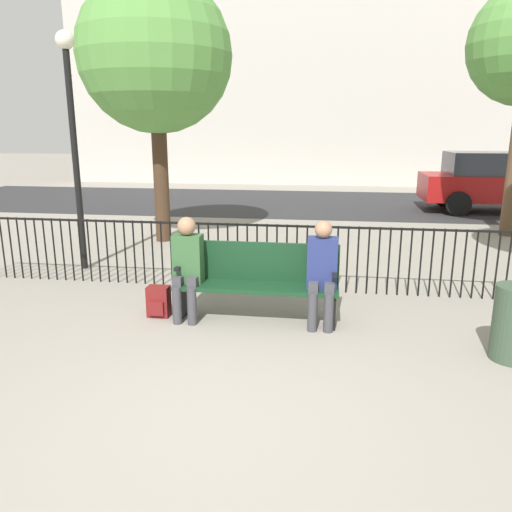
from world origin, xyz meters
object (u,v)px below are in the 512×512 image
seated_person_0 (187,263)px  backpack (159,302)px  lamp_post (72,117)px  seated_person_1 (322,269)px  park_bench (257,279)px  parked_car_0 (499,181)px  tree_0 (155,56)px

seated_person_0 → backpack: (-0.39, 0.02, -0.51)m
backpack → lamp_post: size_ratio=0.10×
seated_person_0 → seated_person_1: (1.58, -0.00, -0.01)m
park_bench → parked_car_0: (5.42, 8.87, 0.34)m
tree_0 → seated_person_1: bearing=-51.8°
seated_person_1 → backpack: 2.03m
backpack → tree_0: (-1.31, 4.13, 3.38)m
tree_0 → parked_car_0: tree_0 is taller
backpack → tree_0: tree_0 is taller
seated_person_1 → park_bench: bearing=170.5°
tree_0 → parked_car_0: 9.68m
lamp_post → backpack: bearing=-44.8°
seated_person_0 → seated_person_1: size_ratio=1.00×
seated_person_0 → backpack: size_ratio=3.29×
park_bench → seated_person_1: size_ratio=1.56×
seated_person_1 → lamp_post: (-3.90, 1.94, 1.73)m
park_bench → lamp_post: lamp_post is taller
park_bench → seated_person_1: (0.77, -0.13, 0.19)m
tree_0 → park_bench: bearing=-58.1°
seated_person_0 → tree_0: size_ratio=0.25×
seated_person_0 → seated_person_1: 1.58m
backpack → parked_car_0: 11.17m
seated_person_0 → parked_car_0: (6.23, 9.00, 0.15)m
backpack → lamp_post: (-1.93, 1.92, 2.23)m
lamp_post → tree_0: bearing=74.4°
tree_0 → lamp_post: tree_0 is taller
seated_person_1 → parked_car_0: bearing=62.7°
tree_0 → parked_car_0: (7.93, 4.84, -2.72)m
backpack → tree_0: 5.50m
park_bench → seated_person_0: (-0.81, -0.13, 0.20)m
park_bench → tree_0: 5.65m
backpack → parked_car_0: parked_car_0 is taller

